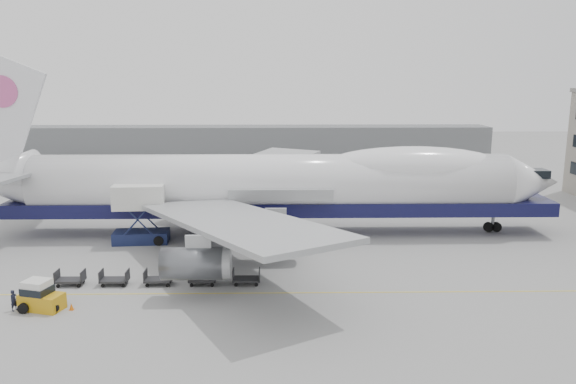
{
  "coord_description": "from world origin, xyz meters",
  "views": [
    {
      "loc": [
        0.75,
        -48.97,
        17.23
      ],
      "look_at": [
        1.71,
        6.0,
        5.92
      ],
      "focal_mm": 35.0,
      "sensor_mm": 36.0,
      "label": 1
    }
  ],
  "objects_px": {
    "catering_truck": "(140,211)",
    "baggage_tug": "(40,296)",
    "airliner": "(277,184)",
    "ground_worker": "(14,300)"
  },
  "relations": [
    {
      "from": "catering_truck",
      "to": "baggage_tug",
      "type": "distance_m",
      "value": 17.92
    },
    {
      "from": "airliner",
      "to": "baggage_tug",
      "type": "distance_m",
      "value": 27.88
    },
    {
      "from": "ground_worker",
      "to": "airliner",
      "type": "bearing_deg",
      "value": -16.9
    },
    {
      "from": "airliner",
      "to": "baggage_tug",
      "type": "xyz_separation_m",
      "value": [
        -17.88,
        -20.89,
        -4.61
      ]
    },
    {
      "from": "ground_worker",
      "to": "baggage_tug",
      "type": "bearing_deg",
      "value": -56.6
    },
    {
      "from": "airliner",
      "to": "catering_truck",
      "type": "distance_m",
      "value": 15.0
    },
    {
      "from": "airliner",
      "to": "baggage_tug",
      "type": "relative_size",
      "value": 19.38
    },
    {
      "from": "catering_truck",
      "to": "airliner",
      "type": "bearing_deg",
      "value": 9.41
    },
    {
      "from": "baggage_tug",
      "to": "ground_worker",
      "type": "distance_m",
      "value": 1.9
    },
    {
      "from": "airliner",
      "to": "catering_truck",
      "type": "bearing_deg",
      "value": -166.43
    }
  ]
}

